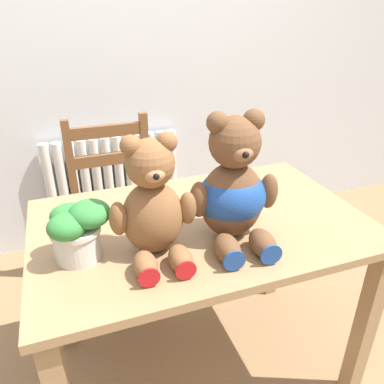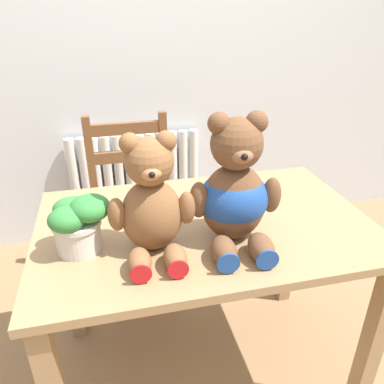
# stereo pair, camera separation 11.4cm
# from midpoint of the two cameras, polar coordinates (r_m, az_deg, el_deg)

# --- Properties ---
(wall_back) EXTENTS (8.00, 0.04, 2.60)m
(wall_back) POSITION_cam_midpoint_polar(r_m,az_deg,el_deg) (2.34, -4.81, 23.30)
(wall_back) COLOR silver
(wall_back) RESTS_ON ground_plane
(radiator) EXTENTS (0.84, 0.10, 0.72)m
(radiator) POSITION_cam_midpoint_polar(r_m,az_deg,el_deg) (2.50, -7.09, 0.15)
(radiator) COLOR silver
(radiator) RESTS_ON ground_plane
(dining_table) EXTENTS (1.17, 0.75, 0.75)m
(dining_table) POSITION_cam_midpoint_polar(r_m,az_deg,el_deg) (1.40, 4.30, -8.77)
(dining_table) COLOR #9E7A51
(dining_table) RESTS_ON ground_plane
(wooden_chair_behind) EXTENTS (0.42, 0.38, 0.94)m
(wooden_chair_behind) POSITION_cam_midpoint_polar(r_m,az_deg,el_deg) (2.00, -7.32, -2.76)
(wooden_chair_behind) COLOR brown
(wooden_chair_behind) RESTS_ON ground_plane
(teddy_bear_left) EXTENTS (0.26, 0.26, 0.38)m
(teddy_bear_left) POSITION_cam_midpoint_polar(r_m,az_deg,el_deg) (1.11, -3.26, -1.82)
(teddy_bear_left) COLOR brown
(teddy_bear_left) RESTS_ON dining_table
(teddy_bear_right) EXTENTS (0.29, 0.31, 0.42)m
(teddy_bear_right) POSITION_cam_midpoint_polar(r_m,az_deg,el_deg) (1.17, 9.31, -0.11)
(teddy_bear_right) COLOR brown
(teddy_bear_right) RESTS_ON dining_table
(potted_plant) EXTENTS (0.18, 0.16, 0.19)m
(potted_plant) POSITION_cam_midpoint_polar(r_m,az_deg,el_deg) (1.17, -14.35, -4.51)
(potted_plant) COLOR beige
(potted_plant) RESTS_ON dining_table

